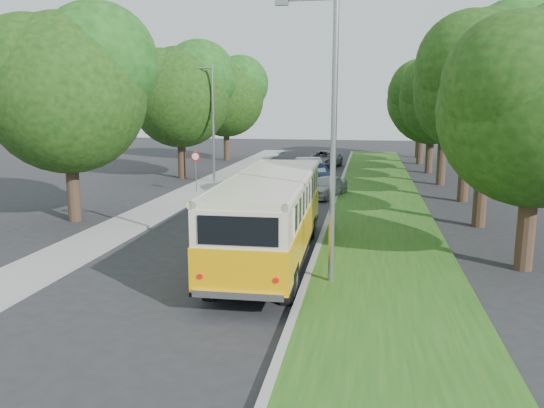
% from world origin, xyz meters
% --- Properties ---
extents(ground, '(120.00, 120.00, 0.00)m').
position_xyz_m(ground, '(0.00, 0.00, 0.00)').
color(ground, '#252527').
rests_on(ground, ground).
extents(curb, '(0.20, 70.00, 0.15)m').
position_xyz_m(curb, '(3.60, 5.00, 0.07)').
color(curb, gray).
rests_on(curb, ground).
extents(grass_verge, '(4.50, 70.00, 0.13)m').
position_xyz_m(grass_verge, '(5.95, 5.00, 0.07)').
color(grass_verge, '#215316').
rests_on(grass_verge, ground).
extents(sidewalk, '(2.20, 70.00, 0.12)m').
position_xyz_m(sidewalk, '(-4.80, 5.00, 0.06)').
color(sidewalk, gray).
rests_on(sidewalk, ground).
extents(treeline, '(24.27, 41.91, 9.46)m').
position_xyz_m(treeline, '(3.15, 17.99, 5.93)').
color(treeline, '#332319').
rests_on(treeline, ground).
extents(lamppost_near, '(1.71, 0.16, 8.00)m').
position_xyz_m(lamppost_near, '(4.21, -2.50, 4.37)').
color(lamppost_near, gray).
rests_on(lamppost_near, ground).
extents(lamppost_far, '(1.71, 0.16, 7.50)m').
position_xyz_m(lamppost_far, '(-4.70, 16.00, 4.12)').
color(lamppost_far, gray).
rests_on(lamppost_far, ground).
extents(warning_sign, '(0.56, 0.10, 2.50)m').
position_xyz_m(warning_sign, '(-4.50, 11.98, 1.71)').
color(warning_sign, gray).
rests_on(warning_sign, ground).
extents(vintage_bus, '(2.76, 9.93, 2.93)m').
position_xyz_m(vintage_bus, '(2.17, -0.51, 1.47)').
color(vintage_bus, '#FFB008').
rests_on(vintage_bus, ground).
extents(car_silver, '(2.61, 3.88, 1.23)m').
position_xyz_m(car_silver, '(3.00, 11.94, 0.61)').
color(car_silver, '#A1A2A6').
rests_on(car_silver, ground).
extents(car_white, '(2.70, 4.80, 1.50)m').
position_xyz_m(car_white, '(1.37, 18.68, 0.75)').
color(car_white, silver).
rests_on(car_white, ground).
extents(car_blue, '(3.06, 4.59, 1.24)m').
position_xyz_m(car_blue, '(1.94, 17.86, 0.62)').
color(car_blue, navy).
rests_on(car_blue, ground).
extents(car_grey, '(3.08, 5.27, 1.38)m').
position_xyz_m(car_grey, '(1.72, 25.83, 0.69)').
color(car_grey, slate).
rests_on(car_grey, ground).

